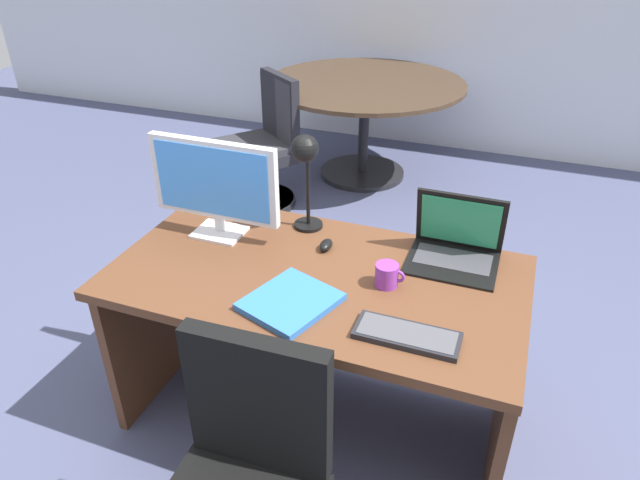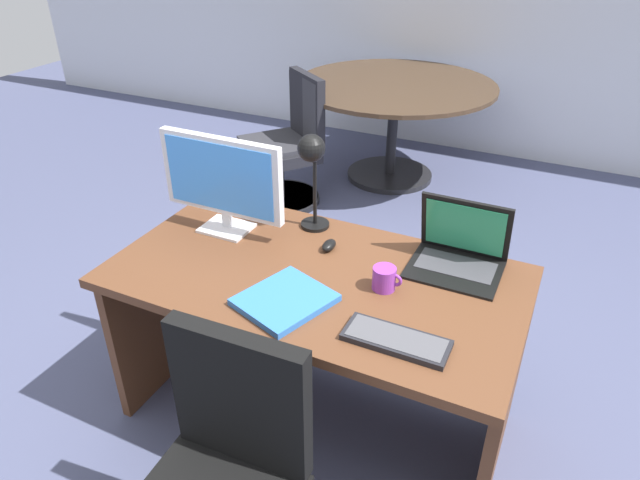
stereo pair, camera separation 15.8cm
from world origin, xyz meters
TOP-DOWN VIEW (x-y plane):
  - ground at (0.00, 1.50)m, footprint 12.00×12.00m
  - desk at (0.00, 0.05)m, footprint 1.52×0.82m
  - monitor at (-0.48, 0.13)m, footprint 0.54×0.16m
  - laptop at (0.46, 0.30)m, footprint 0.33×0.28m
  - keyboard at (0.40, -0.24)m, footprint 0.33×0.13m
  - mouse at (-0.02, 0.17)m, footprint 0.05×0.08m
  - desk_lamp at (-0.16, 0.29)m, footprint 0.12×0.14m
  - book at (-0.01, -0.21)m, footprint 0.34×0.36m
  - coffee_mug at (0.26, 0.02)m, footprint 0.11×0.08m
  - meeting_table at (-0.56, 2.50)m, footprint 1.50×1.50m
  - meeting_chair_near at (-1.09, 1.79)m, footprint 0.65×0.65m
  - meeting_chair_far at (-1.11, 1.80)m, footprint 0.65×0.65m

SIDE VIEW (x-z plane):
  - ground at x=0.00m, z-range 0.00..0.00m
  - meeting_chair_near at x=-1.09m, z-range -0.10..0.82m
  - meeting_chair_far at x=-1.11m, z-range -0.08..0.81m
  - desk at x=0.00m, z-range 0.16..0.90m
  - meeting_table at x=-0.56m, z-range 0.20..0.96m
  - keyboard at x=0.40m, z-range 0.74..0.77m
  - book at x=-0.01m, z-range 0.74..0.77m
  - mouse at x=-0.02m, z-range 0.74..0.78m
  - coffee_mug at x=0.26m, z-range 0.74..0.83m
  - laptop at x=0.46m, z-range 0.69..0.95m
  - monitor at x=-0.48m, z-range 0.77..1.18m
  - desk_lamp at x=-0.16m, z-range 0.84..1.26m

